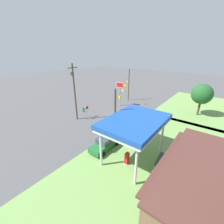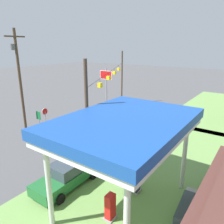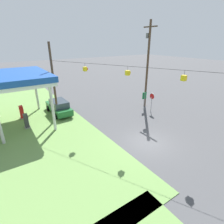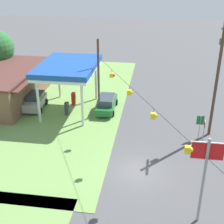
# 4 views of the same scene
# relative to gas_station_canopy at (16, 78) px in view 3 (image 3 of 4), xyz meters

# --- Properties ---
(ground_plane) EXTENTS (160.00, 160.00, 0.00)m
(ground_plane) POSITION_rel_gas_station_canopy_xyz_m (-10.77, -8.53, -5.07)
(ground_plane) COLOR #4C4C4F
(gas_station_canopy) EXTENTS (8.58, 6.08, 5.60)m
(gas_station_canopy) POSITION_rel_gas_station_canopy_xyz_m (0.00, 0.00, 0.00)
(gas_station_canopy) COLOR silver
(gas_station_canopy) RESTS_ON ground
(fuel_pump_near) EXTENTS (0.71, 0.56, 1.58)m
(fuel_pump_near) POSITION_rel_gas_station_canopy_xyz_m (-1.46, -0.00, -4.32)
(fuel_pump_near) COLOR gray
(fuel_pump_near) RESTS_ON ground
(fuel_pump_far) EXTENTS (0.71, 0.56, 1.58)m
(fuel_pump_far) POSITION_rel_gas_station_canopy_xyz_m (1.46, -0.00, -4.32)
(fuel_pump_far) COLOR gray
(fuel_pump_far) RESTS_ON ground
(car_at_pumps_front) EXTENTS (5.15, 2.15, 1.78)m
(car_at_pumps_front) POSITION_rel_gas_station_canopy_xyz_m (0.55, -4.16, -4.15)
(car_at_pumps_front) COLOR #1E602D
(car_at_pumps_front) RESTS_ON ground
(stop_sign_roadside) EXTENTS (0.80, 0.08, 2.50)m
(stop_sign_roadside) POSITION_rel_gas_station_canopy_xyz_m (-5.58, -14.26, -3.26)
(stop_sign_roadside) COLOR #99999E
(stop_sign_roadside) RESTS_ON ground
(route_sign) EXTENTS (0.10, 0.70, 2.40)m
(route_sign) POSITION_rel_gas_station_canopy_xyz_m (-4.49, -14.02, -3.36)
(route_sign) COLOR gray
(route_sign) RESTS_ON ground
(utility_pole_main) EXTENTS (2.20, 0.44, 11.00)m
(utility_pole_main) POSITION_rel_gas_station_canopy_xyz_m (-3.46, -15.14, 1.05)
(utility_pole_main) COLOR #4C3828
(utility_pole_main) RESTS_ON ground
(signal_span_gantry) EXTENTS (20.15, 10.24, 8.56)m
(signal_span_gantry) POSITION_rel_gas_station_canopy_xyz_m (-10.77, -8.54, -0.39)
(signal_span_gantry) COLOR #4C3828
(signal_span_gantry) RESTS_ON ground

